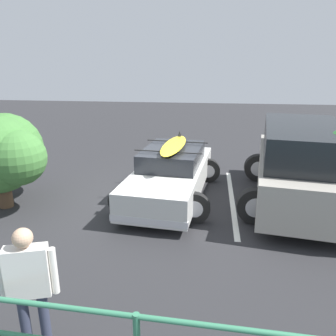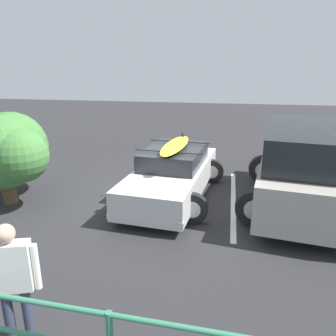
# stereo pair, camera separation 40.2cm
# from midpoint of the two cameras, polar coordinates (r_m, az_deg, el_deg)

# --- Properties ---
(ground_plane) EXTENTS (44.00, 44.00, 0.02)m
(ground_plane) POSITION_cam_midpoint_polar(r_m,az_deg,el_deg) (8.29, -4.25, -5.62)
(ground_plane) COLOR #28282B
(ground_plane) RESTS_ON ground
(parking_stripe) EXTENTS (0.12, 4.22, 0.00)m
(parking_stripe) POSITION_cam_midpoint_polar(r_m,az_deg,el_deg) (8.42, 9.72, -5.37)
(parking_stripe) COLOR silver
(parking_stripe) RESTS_ON ground
(sedan_car) EXTENTS (2.52, 4.39, 1.53)m
(sedan_car) POSITION_cam_midpoint_polar(r_m,az_deg,el_deg) (8.31, -0.78, -0.95)
(sedan_car) COLOR silver
(sedan_car) RESTS_ON ground
(suv_car) EXTENTS (3.08, 4.98, 1.93)m
(suv_car) POSITION_cam_midpoint_polar(r_m,az_deg,el_deg) (8.33, 20.80, 0.67)
(suv_car) COLOR #9E998E
(suv_car) RESTS_ON ground
(person_bystander) EXTENTS (0.60, 0.32, 1.61)m
(person_bystander) POSITION_cam_midpoint_polar(r_m,az_deg,el_deg) (4.19, -25.73, -17.37)
(person_bystander) COLOR #33384C
(person_bystander) RESTS_ON ground
(bush_near_left) EXTENTS (2.38, 2.53, 2.20)m
(bush_near_left) POSITION_cam_midpoint_polar(r_m,az_deg,el_deg) (8.60, -27.77, 2.12)
(bush_near_left) COLOR brown
(bush_near_left) RESTS_ON ground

